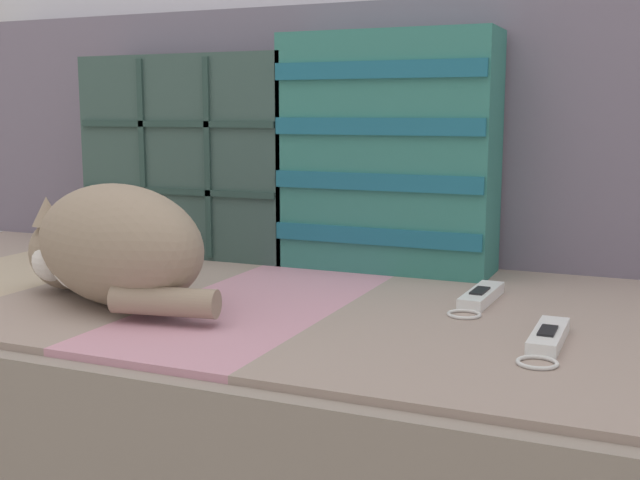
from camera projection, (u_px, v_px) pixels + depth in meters
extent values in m
cube|color=gray|center=(286.00, 465.00, 1.36)|extent=(1.94, 0.90, 0.16)
cube|color=gray|center=(286.00, 359.00, 1.33)|extent=(1.90, 0.89, 0.22)
cube|color=tan|center=(31.00, 270.00, 1.50)|extent=(0.26, 0.80, 0.01)
cube|color=gray|center=(146.00, 281.00, 1.40)|extent=(0.26, 0.80, 0.01)
cube|color=#C6899E|center=(280.00, 295.00, 1.30)|extent=(0.26, 0.80, 0.01)
cube|color=gray|center=(437.00, 310.00, 1.20)|extent=(0.26, 0.80, 0.01)
cube|color=gray|center=(623.00, 329.00, 1.09)|extent=(0.26, 0.80, 0.01)
cube|color=slate|center=(367.00, 132.00, 1.62)|extent=(1.90, 0.14, 0.49)
cube|color=#38514C|center=(193.00, 156.00, 1.62)|extent=(0.45, 0.13, 0.40)
cube|color=#28423D|center=(175.00, 192.00, 1.57)|extent=(0.44, 0.01, 0.01)
cube|color=#28423D|center=(142.00, 157.00, 1.59)|extent=(0.01, 0.01, 0.38)
cube|color=#28423D|center=(173.00, 124.00, 1.55)|extent=(0.44, 0.01, 0.01)
cube|color=#28423D|center=(207.00, 159.00, 1.53)|extent=(0.01, 0.01, 0.38)
cube|color=#337A70|center=(388.00, 153.00, 1.46)|extent=(0.39, 0.13, 0.43)
cube|color=#1E667F|center=(374.00, 236.00, 1.42)|extent=(0.38, 0.01, 0.03)
cube|color=#1E667F|center=(375.00, 182.00, 1.40)|extent=(0.38, 0.01, 0.03)
cube|color=#1E667F|center=(375.00, 126.00, 1.39)|extent=(0.38, 0.01, 0.03)
cube|color=#1E667F|center=(376.00, 70.00, 1.37)|extent=(0.38, 0.01, 0.03)
ellipsoid|color=gray|center=(118.00, 245.00, 1.20)|extent=(0.38, 0.28, 0.18)
sphere|color=gray|center=(68.00, 251.00, 1.30)|extent=(0.12, 0.12, 0.12)
sphere|color=white|center=(54.00, 261.00, 1.27)|extent=(0.07, 0.07, 0.07)
ellipsoid|color=white|center=(79.00, 264.00, 1.19)|extent=(0.10, 0.04, 0.08)
cylinder|color=gray|center=(165.00, 301.00, 1.10)|extent=(0.16, 0.07, 0.04)
cone|color=gray|center=(47.00, 211.00, 1.26)|extent=(0.05, 0.05, 0.05)
cone|color=gray|center=(85.00, 207.00, 1.31)|extent=(0.05, 0.05, 0.05)
cube|color=white|center=(548.00, 336.00, 1.01)|extent=(0.04, 0.14, 0.02)
cube|color=black|center=(548.00, 331.00, 1.00)|extent=(0.02, 0.05, 0.00)
cube|color=black|center=(555.00, 323.00, 1.07)|extent=(0.03, 0.01, 0.02)
torus|color=silver|center=(537.00, 363.00, 0.92)|extent=(0.05, 0.05, 0.01)
cube|color=white|center=(481.00, 296.00, 1.23)|extent=(0.04, 0.15, 0.02)
cube|color=black|center=(480.00, 291.00, 1.22)|extent=(0.02, 0.05, 0.00)
cube|color=black|center=(493.00, 287.00, 1.29)|extent=(0.03, 0.01, 0.02)
torus|color=silver|center=(464.00, 314.00, 1.14)|extent=(0.05, 0.05, 0.01)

